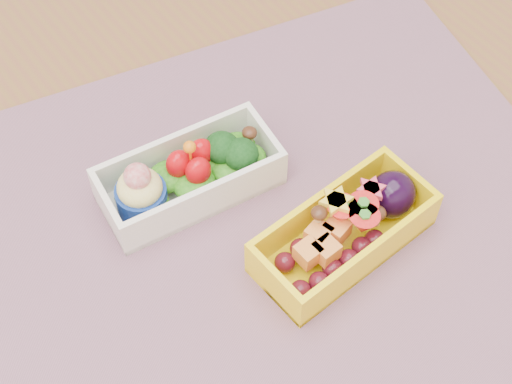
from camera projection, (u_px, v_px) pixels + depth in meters
table at (232, 306)px, 0.72m from camera, size 1.20×0.80×0.75m
placemat at (252, 228)px, 0.65m from camera, size 0.61×0.51×0.00m
bento_white at (189, 176)px, 0.65m from camera, size 0.15×0.08×0.06m
bento_yellow at (347, 230)px, 0.62m from camera, size 0.15×0.08×0.05m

